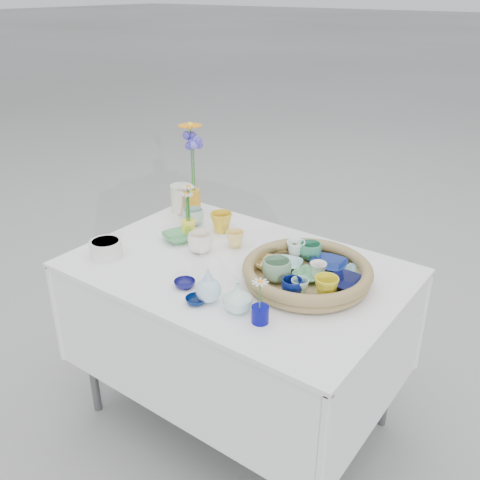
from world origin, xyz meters
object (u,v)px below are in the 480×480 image
Objects in this scene: tall_vase_yellow at (193,204)px; wicker_tray at (307,273)px; bud_vase_seafoam at (238,297)px; display_table at (237,416)px.

wicker_tray is at bearing -16.40° from tall_vase_yellow.
wicker_tray is 0.31m from bud_vase_seafoam.
bud_vase_seafoam reaches higher than wicker_tray.
tall_vase_yellow is (-0.73, 0.21, 0.03)m from wicker_tray.
tall_vase_yellow is (-0.45, 0.26, 0.83)m from display_table.
bud_vase_seafoam is (-0.09, -0.30, 0.01)m from wicker_tray.
wicker_tray is at bearing 72.69° from bud_vase_seafoam.
bud_vase_seafoam is (0.19, -0.25, 0.82)m from display_table.
tall_vase_yellow is at bearing 163.60° from wicker_tray.
wicker_tray is 3.44× the size of tall_vase_yellow.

